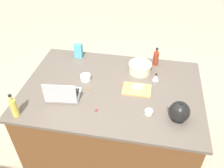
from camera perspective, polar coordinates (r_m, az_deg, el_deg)
ground_plane at (r=3.04m, az=-0.00°, el=-14.05°), size 12.00×12.00×0.00m
island_counter at (r=2.69m, az=-0.00°, el=-8.27°), size 1.77×1.22×0.90m
laptop at (r=2.28m, az=-11.70°, el=-2.42°), size 0.33×0.26×0.22m
mixing_bowl_large at (r=2.58m, az=6.71°, el=3.95°), size 0.25×0.25×0.11m
bottle_oil at (r=2.21m, az=-22.40°, el=-5.19°), size 0.06×0.06×0.24m
bottle_soy at (r=2.70m, az=10.44°, el=6.08°), size 0.06×0.06×0.21m
kettle at (r=2.10m, az=15.77°, el=-6.41°), size 0.21×0.18×0.20m
cutting_board at (r=2.36m, az=5.94°, el=-1.34°), size 0.28×0.19×0.02m
butter_stick_left at (r=2.36m, az=6.47°, el=-0.54°), size 0.11×0.05×0.04m
butter_stick_right at (r=2.32m, az=6.00°, el=-1.20°), size 0.11×0.05×0.04m
ramekin_small at (r=2.48m, az=-6.34°, el=1.57°), size 0.11×0.11×0.05m
ramekin_medium at (r=2.13m, az=8.78°, el=-6.66°), size 0.07×0.07×0.04m
kitchen_timer at (r=2.50m, az=10.46°, el=1.60°), size 0.07×0.07×0.08m
candy_bag at (r=2.82m, az=-8.03°, el=7.93°), size 0.09×0.06×0.17m
candy_0 at (r=2.42m, az=2.49°, el=0.03°), size 0.01×0.01×0.01m
candy_2 at (r=2.18m, az=13.95°, el=-6.60°), size 0.02×0.02×0.02m
candy_4 at (r=2.37m, az=-5.43°, el=-1.12°), size 0.02×0.02×0.02m
candy_5 at (r=2.14m, az=-3.86°, el=-6.22°), size 0.02×0.02×0.02m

